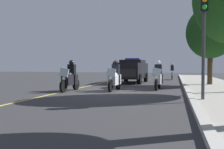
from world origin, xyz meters
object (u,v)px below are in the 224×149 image
object	(u,v)px
police_motorcycle_lead_right	(115,78)
traffic_light	(204,19)
police_motorcycle_lead_left	(70,78)
police_suv	(132,70)
tree_far_back	(210,33)
police_motorcycle_trailing	(158,78)
cyclist_background	(172,71)

from	to	relation	value
police_motorcycle_lead_right	traffic_light	distance (m)	5.94
police_motorcycle_lead_left	police_suv	bearing A→B (deg)	164.09
police_motorcycle_lead_left	police_motorcycle_lead_right	size ratio (longest dim) A/B	1.00
traffic_light	tree_far_back	bearing A→B (deg)	170.85
police_motorcycle_trailing	tree_far_back	distance (m)	5.86
police_suv	traffic_light	size ratio (longest dim) A/B	1.19
police_motorcycle_lead_left	traffic_light	xyz separation A→B (m)	(2.39, 6.63, 2.45)
police_motorcycle_trailing	cyclist_background	bearing A→B (deg)	176.33
police_motorcycle_lead_right	police_motorcycle_trailing	xyz separation A→B (m)	(-1.33, 2.29, 0.00)
police_motorcycle_trailing	traffic_light	size ratio (longest dim) A/B	0.51
police_motorcycle_lead_right	police_suv	bearing A→B (deg)	-178.47
police_suv	tree_far_back	size ratio (longest dim) A/B	0.91
cyclist_background	police_motorcycle_trailing	bearing A→B (deg)	-3.67
police_motorcycle_lead_right	tree_far_back	distance (m)	8.17
police_motorcycle_trailing	police_motorcycle_lead_left	bearing A→B (deg)	-64.37
police_motorcycle_trailing	tree_far_back	bearing A→B (deg)	137.90
police_motorcycle_lead_right	tree_far_back	size ratio (longest dim) A/B	0.39
cyclist_background	tree_far_back	bearing A→B (deg)	20.47
police_motorcycle_lead_right	tree_far_back	xyz separation A→B (m)	(-5.05, 5.65, 3.04)
cyclist_background	police_suv	bearing A→B (deg)	-29.61
police_motorcycle_lead_left	police_motorcycle_lead_right	distance (m)	2.47
police_motorcycle_lead_left	cyclist_background	xyz separation A→B (m)	(-13.06, 5.30, 0.14)
police_motorcycle_trailing	traffic_light	bearing A→B (deg)	23.73
cyclist_background	traffic_light	distance (m)	15.68
police_motorcycle_lead_right	cyclist_background	distance (m)	12.55
cyclist_background	tree_far_back	distance (m)	8.15
police_motorcycle_lead_left	traffic_light	size ratio (longest dim) A/B	0.51
cyclist_background	tree_far_back	world-z (taller)	tree_far_back
police_suv	police_motorcycle_lead_left	bearing A→B (deg)	-15.91
police_motorcycle_lead_left	cyclist_background	world-z (taller)	police_motorcycle_lead_left
police_suv	tree_far_back	bearing A→B (deg)	74.93
police_suv	tree_far_back	distance (m)	6.60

